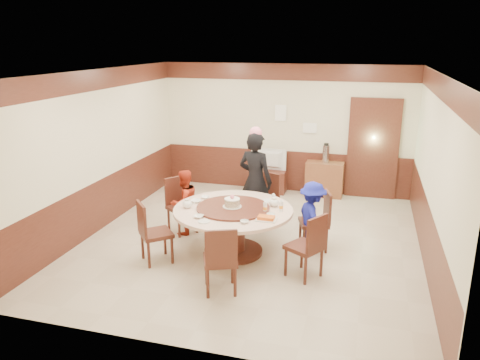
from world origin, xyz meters
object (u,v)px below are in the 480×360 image
(birthday_cake, at_px, (232,203))
(side_cabinet, at_px, (324,179))
(banquet_table, at_px, (233,221))
(thermos, at_px, (326,154))
(shrimp_platter, at_px, (266,218))
(tv_stand, at_px, (267,181))
(person_red, at_px, (184,202))
(person_standing, at_px, (255,181))
(person_blue, at_px, (312,218))
(television, at_px, (267,160))

(birthday_cake, xyz_separation_m, side_cabinet, (1.11, 3.30, -0.47))
(banquet_table, distance_m, thermos, 3.50)
(birthday_cake, height_order, shrimp_platter, birthday_cake)
(shrimp_platter, height_order, thermos, thermos)
(tv_stand, height_order, side_cabinet, side_cabinet)
(shrimp_platter, bearing_deg, thermos, 82.20)
(person_red, distance_m, thermos, 3.51)
(person_standing, xyz_separation_m, side_cabinet, (1.02, 2.16, -0.50))
(side_cabinet, bearing_deg, birthday_cake, -108.61)
(banquet_table, xyz_separation_m, person_red, (-1.04, 0.54, 0.04))
(tv_stand, relative_size, side_cabinet, 1.06)
(person_red, relative_size, shrimp_platter, 3.83)
(side_cabinet, bearing_deg, person_standing, -115.30)
(person_blue, distance_m, birthday_cake, 1.29)
(person_red, height_order, birthday_cake, person_red)
(shrimp_platter, distance_m, thermos, 3.68)
(banquet_table, distance_m, shrimp_platter, 0.74)
(shrimp_platter, bearing_deg, person_standing, 109.56)
(person_blue, height_order, television, person_blue)
(person_blue, height_order, side_cabinet, person_blue)
(person_red, relative_size, thermos, 3.02)
(person_red, distance_m, birthday_cake, 1.19)
(person_red, height_order, side_cabinet, person_red)
(person_blue, bearing_deg, side_cabinet, -27.86)
(banquet_table, relative_size, person_blue, 1.60)
(person_standing, xyz_separation_m, tv_stand, (-0.24, 2.13, -0.63))
(banquet_table, height_order, television, television)
(person_blue, height_order, thermos, person_blue)
(person_red, distance_m, shrimp_platter, 1.88)
(side_cabinet, bearing_deg, tv_stand, -178.64)
(television, relative_size, thermos, 2.13)
(tv_stand, bearing_deg, person_red, -107.77)
(person_blue, xyz_separation_m, television, (-1.36, 2.91, 0.15))
(tv_stand, xyz_separation_m, thermos, (1.27, 0.03, 0.69))
(television, distance_m, thermos, 1.29)
(thermos, bearing_deg, person_standing, -115.40)
(person_standing, distance_m, side_cabinet, 2.44)
(side_cabinet, bearing_deg, person_blue, -88.11)
(person_red, distance_m, television, 2.87)
(birthday_cake, xyz_separation_m, tv_stand, (-0.15, 3.27, -0.60))
(person_blue, distance_m, side_cabinet, 2.95)
(birthday_cake, distance_m, side_cabinet, 3.52)
(side_cabinet, bearing_deg, thermos, 0.00)
(birthday_cake, distance_m, television, 3.28)
(banquet_table, height_order, thermos, thermos)
(person_standing, xyz_separation_m, thermos, (1.03, 2.16, 0.06))
(shrimp_platter, distance_m, side_cabinet, 3.70)
(banquet_table, relative_size, person_red, 1.63)
(birthday_cake, distance_m, shrimp_platter, 0.71)
(person_standing, distance_m, tv_stand, 2.24)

